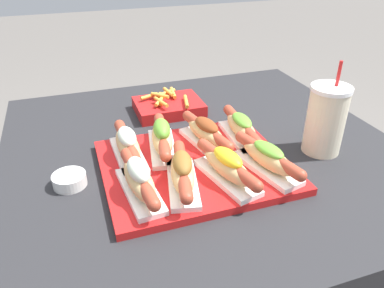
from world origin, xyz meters
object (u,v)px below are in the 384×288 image
hot_dog_6 (206,133)px  sauce_bowl (69,179)px  hot_dog_1 (182,172)px  fries_basket (168,106)px  hot_dog_0 (139,179)px  hot_dog_2 (227,166)px  hot_dog_7 (241,128)px  hot_dog_4 (128,145)px  hot_dog_5 (162,138)px  hot_dog_3 (268,158)px  serving_tray (195,166)px  drink_cup (326,120)px

hot_dog_6 → sauce_bowl: (-0.34, -0.04, -0.04)m
hot_dog_1 → fries_basket: 0.41m
hot_dog_1 → hot_dog_6: size_ratio=0.99×
hot_dog_0 → hot_dog_2: (0.19, -0.01, -0.00)m
hot_dog_7 → sauce_bowl: (-0.43, -0.04, -0.04)m
hot_dog_1 → hot_dog_4: size_ratio=0.98×
hot_dog_5 → hot_dog_6: (0.11, -0.01, -0.00)m
hot_dog_6 → hot_dog_7: bearing=-1.0°
hot_dog_2 → hot_dog_3: (0.10, 0.00, -0.00)m
hot_dog_3 → hot_dog_5: 0.26m
serving_tray → hot_dog_2: bearing=-62.6°
hot_dog_1 → sauce_bowl: bearing=155.1°
hot_dog_1 → hot_dog_5: size_ratio=0.99×
hot_dog_5 → drink_cup: drink_cup is taller
hot_dog_7 → hot_dog_1: bearing=-144.6°
hot_dog_1 → drink_cup: size_ratio=0.92×
fries_basket → hot_dog_7: bearing=-64.8°
hot_dog_7 → hot_dog_6: bearing=179.0°
hot_dog_0 → hot_dog_2: bearing=-3.7°
hot_dog_1 → hot_dog_4: same height
hot_dog_1 → hot_dog_5: 0.15m
sauce_bowl → fries_basket: size_ratio=0.37×
hot_dog_3 → hot_dog_4: 0.32m
hot_dog_2 → hot_dog_7: size_ratio=0.98×
serving_tray → hot_dog_0: 0.17m
hot_dog_5 → hot_dog_7: bearing=-2.9°
hot_dog_2 → fries_basket: bearing=92.1°
drink_cup → fries_basket: (-0.30, 0.35, -0.07)m
serving_tray → hot_dog_0: size_ratio=1.94×
serving_tray → hot_dog_3: (0.14, -0.08, 0.04)m
hot_dog_1 → hot_dog_5: bearing=90.9°
hot_dog_1 → hot_dog_2: bearing=-5.7°
hot_dog_1 → hot_dog_0: bearing=178.5°
hot_dog_6 → fries_basket: size_ratio=1.08×
hot_dog_0 → hot_dog_3: (0.29, -0.01, -0.00)m
hot_dog_3 → hot_dog_4: bearing=151.4°
serving_tray → hot_dog_2: 0.10m
hot_dog_3 → hot_dog_6: hot_dog_6 is taller
hot_dog_0 → hot_dog_4: (0.00, 0.15, -0.00)m
hot_dog_1 → sauce_bowl: hot_dog_1 is taller
hot_dog_5 → hot_dog_6: bearing=-4.6°
serving_tray → sauce_bowl: bearing=173.8°
hot_dog_1 → drink_cup: 0.39m
hot_dog_4 → drink_cup: drink_cup is taller
hot_dog_2 → fries_basket: size_ratio=1.07×
serving_tray → fries_basket: size_ratio=2.12×
hot_dog_6 → hot_dog_7: size_ratio=0.98×
hot_dog_0 → drink_cup: (0.47, 0.05, 0.03)m
hot_dog_5 → sauce_bowl: hot_dog_5 is taller
hot_dog_0 → hot_dog_7: (0.29, 0.14, -0.00)m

